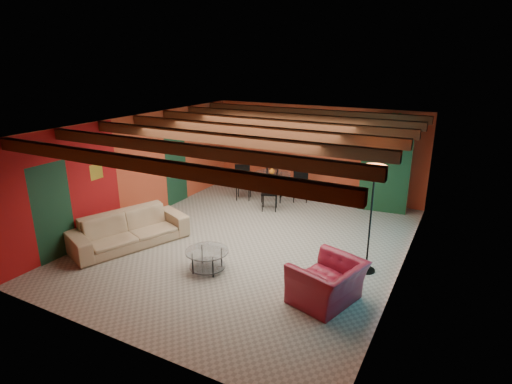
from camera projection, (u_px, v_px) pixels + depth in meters
The scene contains 11 objects.
room at pixel (254, 140), 8.91m from camera, with size 6.52×8.01×2.71m.
sofa at pixel (129, 229), 9.30m from camera, with size 2.55×1.00×0.74m, color #9C8264.
armchair at pixel (327, 282), 7.10m from camera, with size 1.16×1.01×0.75m, color maroon.
coffee_table at pixel (207, 260), 8.21m from camera, with size 0.86×0.86×0.44m, color silver, non-canonical shape.
dining_table at pixel (272, 182), 12.18m from camera, with size 2.16×2.16×1.12m, color silver, non-canonical shape.
armoire at pixel (387, 171), 11.34m from camera, with size 1.23×0.61×2.16m, color brown.
floor_lamp at pixel (370, 220), 7.93m from camera, with size 0.44×0.44×2.17m, color black, non-canonical shape.
ceiling_fan at pixel (252, 141), 8.82m from camera, with size 1.50×1.50×0.44m, color #472614, non-canonical shape.
painting at pixel (287, 139), 12.76m from camera, with size 1.05×0.03×0.65m, color black.
potted_plant at pixel (392, 122), 10.92m from camera, with size 0.47×0.41×0.52m, color #26661E.
vase at pixel (272, 160), 11.97m from camera, with size 0.18×0.18×0.19m, color orange.
Camera 1 is at (4.17, -7.66, 4.06)m, focal length 29.13 mm.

